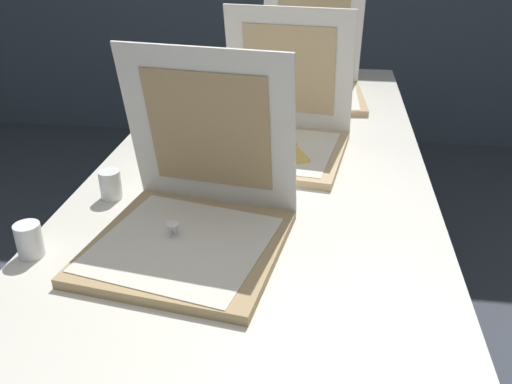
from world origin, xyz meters
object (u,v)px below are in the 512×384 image
pizza_box_back (312,82)px  cup_white_mid (161,156)px  table (258,195)px  cup_white_near_left (29,240)px  pizza_box_middle (279,133)px  pizza_box_front (192,219)px  cup_white_far (213,115)px  cup_white_near_center (111,185)px

pizza_box_back → cup_white_mid: 0.83m
pizza_box_back → table: bearing=-102.2°
cup_white_mid → cup_white_near_left: size_ratio=1.00×
table → pizza_box_middle: bearing=80.5°
cup_white_mid → pizza_box_back: bearing=62.3°
pizza_box_front → table: bearing=81.1°
pizza_box_front → pizza_box_back: 1.11m
pizza_box_back → cup_white_far: 0.49m
pizza_box_back → cup_white_near_left: pizza_box_back is taller
cup_white_mid → cup_white_far: 0.37m
pizza_box_middle → pizza_box_back: size_ratio=1.05×
table → cup_white_far: cup_white_far is taller
pizza_box_back → cup_white_far: (-0.31, -0.37, -0.02)m
table → pizza_box_back: bearing=82.0°
cup_white_near_left → pizza_box_back: bearing=66.1°
cup_white_near_center → cup_white_near_left: bearing=-104.7°
pizza_box_front → cup_white_mid: (-0.18, 0.36, -0.02)m
cup_white_mid → table: bearing=-8.2°
pizza_box_front → cup_white_near_left: pizza_box_front is taller
cup_white_mid → pizza_box_front: bearing=-64.0°
cup_white_far → cup_white_near_left: 0.84m
table → cup_white_mid: size_ratio=33.39×
pizza_box_middle → cup_white_near_center: bearing=-129.2°
pizza_box_middle → cup_white_mid: bearing=-143.5°
pizza_box_back → cup_white_far: size_ratio=5.68×
pizza_box_middle → cup_white_far: 0.31m
pizza_box_back → cup_white_near_center: 1.03m
cup_white_near_center → cup_white_mid: same height
pizza_box_front → pizza_box_middle: 0.55m
table → cup_white_near_left: (-0.42, -0.42, 0.08)m
table → pizza_box_back: 0.78m
pizza_box_front → pizza_box_back: size_ratio=1.06×
pizza_box_middle → cup_white_mid: 0.36m
pizza_box_front → cup_white_near_center: (-0.25, 0.17, -0.02)m
table → cup_white_mid: cup_white_mid is taller
table → cup_white_mid: 0.29m
pizza_box_front → cup_white_mid: pizza_box_front is taller
cup_white_mid → cup_white_near_left: same height
cup_white_near_center → table: bearing=23.0°
pizza_box_middle → cup_white_far: (-0.24, 0.19, -0.02)m
table → pizza_box_middle: size_ratio=5.59×
table → pizza_box_back: pizza_box_back is taller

